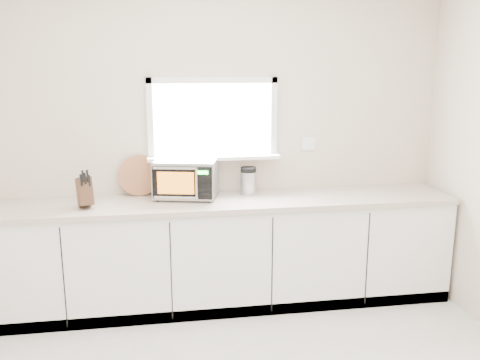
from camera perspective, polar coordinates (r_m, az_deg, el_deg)
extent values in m
cube|color=beige|center=(4.38, -3.05, 4.27)|extent=(4.00, 0.02, 2.70)
cube|color=white|center=(4.34, -3.07, 6.85)|extent=(1.00, 0.02, 0.60)
cube|color=white|center=(4.32, -2.92, 2.54)|extent=(1.12, 0.16, 0.03)
cube|color=white|center=(4.30, -3.10, 11.14)|extent=(1.10, 0.04, 0.05)
cube|color=white|center=(4.37, -2.99, 2.59)|extent=(1.10, 0.04, 0.05)
cube|color=white|center=(4.30, -10.06, 6.62)|extent=(0.05, 0.04, 0.70)
cube|color=white|center=(4.41, 3.80, 6.94)|extent=(0.05, 0.04, 0.70)
cube|color=white|center=(4.54, 7.72, 4.09)|extent=(0.12, 0.01, 0.12)
cube|color=white|center=(4.32, -2.49, -8.34)|extent=(3.92, 0.60, 0.88)
cube|color=#B8A998|center=(4.17, -2.53, -2.48)|extent=(3.92, 0.64, 0.04)
cylinder|color=black|center=(4.17, -9.19, -2.24)|extent=(0.02, 0.02, 0.01)
cylinder|color=black|center=(4.45, -8.31, -1.25)|extent=(0.02, 0.02, 0.01)
cylinder|color=black|center=(4.10, -3.48, -2.38)|extent=(0.02, 0.02, 0.01)
cylinder|color=black|center=(4.38, -2.95, -1.36)|extent=(0.02, 0.02, 0.01)
cube|color=#A8ABB0|center=(4.23, -6.04, 0.26)|extent=(0.57, 0.48, 0.30)
cube|color=black|center=(4.05, -6.53, -0.34)|extent=(0.47, 0.12, 0.26)
cube|color=orange|center=(4.05, -7.24, -0.34)|extent=(0.29, 0.07, 0.18)
cylinder|color=silver|center=(4.00, -4.91, -0.45)|extent=(0.02, 0.02, 0.23)
cube|color=black|center=(4.01, -4.16, -0.39)|extent=(0.12, 0.03, 0.26)
cube|color=#19FF33|center=(3.99, -4.20, 0.84)|extent=(0.08, 0.02, 0.03)
cube|color=silver|center=(4.20, -6.09, 2.30)|extent=(0.57, 0.48, 0.01)
cube|color=#462819|center=(4.09, -17.05, -1.24)|extent=(0.16, 0.23, 0.25)
cube|color=black|center=(4.01, -17.42, -0.02)|extent=(0.03, 0.04, 0.09)
cube|color=black|center=(4.02, -17.01, 0.16)|extent=(0.03, 0.04, 0.09)
cube|color=black|center=(4.02, -16.58, -0.07)|extent=(0.03, 0.04, 0.09)
cube|color=black|center=(4.01, -17.24, 0.41)|extent=(0.03, 0.04, 0.09)
cube|color=black|center=(4.01, -16.75, 0.47)|extent=(0.03, 0.04, 0.09)
cylinder|color=#AC7142|center=(4.35, -11.26, 0.51)|extent=(0.34, 0.08, 0.34)
cylinder|color=#A8ABB0|center=(4.32, 0.94, -0.33)|extent=(0.14, 0.14, 0.19)
cylinder|color=black|center=(4.30, 0.94, 1.22)|extent=(0.13, 0.13, 0.05)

